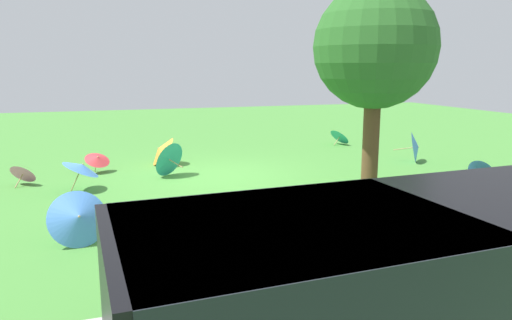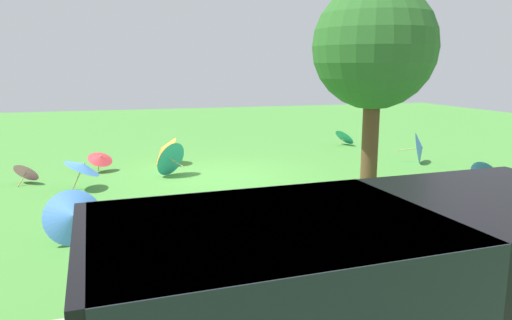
# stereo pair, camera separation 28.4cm
# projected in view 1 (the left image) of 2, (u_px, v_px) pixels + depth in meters

# --- Properties ---
(ground) EXTENTS (40.00, 40.00, 0.00)m
(ground) POSITION_uv_depth(u_px,v_px,m) (220.00, 176.00, 11.76)
(ground) COLOR #478C38
(van_dark) EXTENTS (4.68, 2.29, 1.53)m
(van_dark) POSITION_uv_depth(u_px,v_px,m) (378.00, 282.00, 3.92)
(van_dark) COLOR black
(van_dark) RESTS_ON ground
(park_bench) EXTENTS (1.66, 0.77, 0.90)m
(park_bench) POSITION_uv_depth(u_px,v_px,m) (397.00, 202.00, 7.86)
(park_bench) COLOR navy
(park_bench) RESTS_ON ground
(shade_tree) EXTENTS (2.39, 2.39, 4.22)m
(shade_tree) POSITION_uv_depth(u_px,v_px,m) (375.00, 49.00, 9.19)
(shade_tree) COLOR brown
(shade_tree) RESTS_ON ground
(parasol_blue_0) EXTENTS (0.69, 0.74, 0.66)m
(parasol_blue_0) POSITION_uv_depth(u_px,v_px,m) (483.00, 172.00, 10.73)
(parasol_blue_0) COLOR tan
(parasol_blue_0) RESTS_ON ground
(parasol_blue_1) EXTENTS (0.87, 0.86, 0.87)m
(parasol_blue_1) POSITION_uv_depth(u_px,v_px,m) (416.00, 147.00, 13.44)
(parasol_blue_1) COLOR tan
(parasol_blue_1) RESTS_ON ground
(parasol_blue_2) EXTENTS (0.79, 0.82, 0.75)m
(parasol_blue_2) POSITION_uv_depth(u_px,v_px,m) (82.00, 167.00, 10.34)
(parasol_blue_2) COLOR tan
(parasol_blue_2) RESTS_ON ground
(parasol_pink_0) EXTENTS (0.75, 0.71, 0.55)m
(parasol_pink_0) POSITION_uv_depth(u_px,v_px,m) (24.00, 172.00, 10.88)
(parasol_pink_0) COLOR tan
(parasol_pink_0) RESTS_ON ground
(parasol_orange_0) EXTENTS (0.83, 0.94, 0.82)m
(parasol_orange_0) POSITION_uv_depth(u_px,v_px,m) (161.00, 150.00, 13.11)
(parasol_orange_0) COLOR tan
(parasol_orange_0) RESTS_ON ground
(parasol_teal_0) EXTENTS (0.80, 0.86, 0.63)m
(parasol_teal_0) POSITION_uv_depth(u_px,v_px,m) (341.00, 135.00, 16.52)
(parasol_teal_0) COLOR tan
(parasol_teal_0) RESTS_ON ground
(parasol_blue_3) EXTENTS (0.97, 0.88, 0.86)m
(parasol_blue_3) POSITION_uv_depth(u_px,v_px,m) (78.00, 218.00, 7.14)
(parasol_blue_3) COLOR tan
(parasol_blue_3) RESTS_ON ground
(parasol_teal_2) EXTENTS (0.96, 0.88, 0.88)m
(parasol_teal_2) POSITION_uv_depth(u_px,v_px,m) (167.00, 158.00, 11.74)
(parasol_teal_2) COLOR tan
(parasol_teal_2) RESTS_ON ground
(parasol_red_0) EXTENTS (0.81, 0.79, 0.56)m
(parasol_red_0) POSITION_uv_depth(u_px,v_px,m) (97.00, 159.00, 12.11)
(parasol_red_0) COLOR tan
(parasol_red_0) RESTS_ON ground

